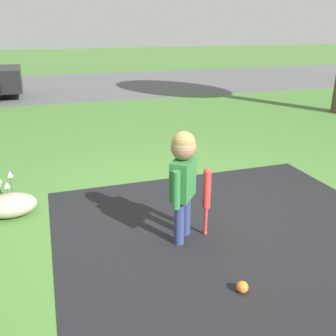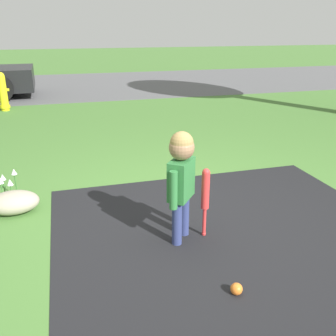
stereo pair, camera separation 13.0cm
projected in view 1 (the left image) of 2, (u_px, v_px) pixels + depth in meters
ground_plane at (186, 218)px, 3.65m from camera, size 60.00×60.00×0.00m
street_strip at (83, 85)px, 11.86m from camera, size 40.00×6.00×0.01m
child at (183, 172)px, 3.07m from camera, size 0.28×0.32×0.98m
baseball_bat at (207, 193)px, 3.21m from camera, size 0.07×0.07×0.64m
sports_ball at (242, 287)px, 2.62m from camera, size 0.09×0.09×0.09m
edging_rock at (11, 205)px, 3.65m from camera, size 0.49×0.34×0.23m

